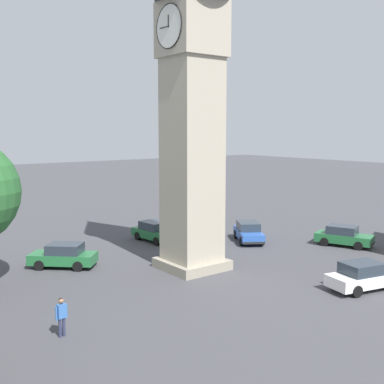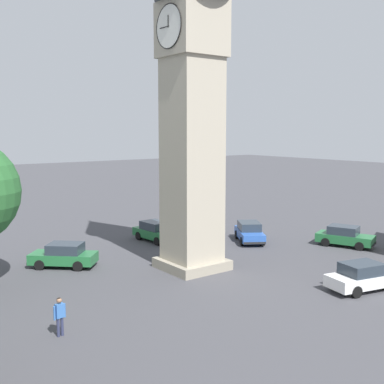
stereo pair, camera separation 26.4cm
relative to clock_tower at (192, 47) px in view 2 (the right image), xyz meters
The scene contains 8 objects.
ground_plane 13.58m from the clock_tower, 96.70° to the right, with size 200.00×200.00×0.00m, color #424247.
clock_tower is the anchor object (origin of this frame).
car_blue_kerb 15.40m from the clock_tower, 68.54° to the right, with size 4.39×3.64×1.53m.
car_silver_kerb 15.19m from the clock_tower, 51.14° to the left, with size 4.04×4.18×1.53m.
car_red_corner 18.13m from the clock_tower, 100.12° to the right, with size 4.46×3.08×1.53m.
car_white_side 16.37m from the clock_tower, 150.98° to the right, with size 2.56×4.40×1.53m.
car_black_far 15.12m from the clock_tower, 16.10° to the right, with size 4.24×2.04×1.53m.
pedestrian 17.01m from the clock_tower, 114.04° to the left, with size 0.26×0.56×1.69m.
Camera 2 is at (-23.41, 17.56, 8.65)m, focal length 44.73 mm.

